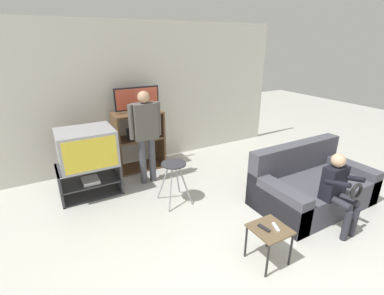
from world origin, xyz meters
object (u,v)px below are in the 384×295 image
(snack_table, at_px, (269,233))
(person_seated_child, at_px, (339,188))
(person_standing_adult, at_px, (146,129))
(media_shelf, at_px, (139,140))
(couch, at_px, (310,186))
(remote_control_white, at_px, (276,227))
(television_flat, at_px, (137,100))
(remote_control_black, at_px, (264,228))
(folding_stool, at_px, (174,170))
(television_main, at_px, (87,147))
(tv_stand, at_px, (90,179))

(snack_table, distance_m, person_seated_child, 1.16)
(snack_table, distance_m, person_standing_adult, 2.48)
(media_shelf, height_order, couch, media_shelf)
(remote_control_white, distance_m, person_seated_child, 1.09)
(television_flat, relative_size, remote_control_white, 5.55)
(television_flat, relative_size, snack_table, 1.88)
(television_flat, bearing_deg, remote_control_white, -82.31)
(remote_control_white, bearing_deg, person_standing_adult, 124.33)
(television_flat, distance_m, remote_control_black, 3.11)
(folding_stool, xyz_separation_m, remote_control_white, (0.41, -1.60, -0.08))
(television_main, relative_size, person_standing_adult, 0.52)
(snack_table, height_order, couch, couch)
(snack_table, height_order, remote_control_black, remote_control_black)
(remote_control_black, xyz_separation_m, couch, (1.44, 0.55, -0.16))
(snack_table, bearing_deg, person_standing_adult, 100.93)
(television_main, relative_size, folding_stool, 1.26)
(folding_stool, bearing_deg, remote_control_white, -75.77)
(couch, bearing_deg, television_main, 146.13)
(media_shelf, bearing_deg, television_flat, 41.78)
(television_main, distance_m, remote_control_black, 2.75)
(television_main, height_order, television_flat, television_flat)
(tv_stand, relative_size, remote_control_white, 6.19)
(person_seated_child, bearing_deg, remote_control_white, -177.39)
(snack_table, relative_size, person_seated_child, 0.42)
(media_shelf, xyz_separation_m, couch, (1.76, -2.40, -0.28))
(tv_stand, height_order, folding_stool, folding_stool)
(tv_stand, height_order, remote_control_black, tv_stand)
(person_standing_adult, bearing_deg, remote_control_black, -80.41)
(tv_stand, height_order, person_seated_child, person_seated_child)
(television_main, bearing_deg, folding_stool, -39.88)
(remote_control_black, bearing_deg, remote_control_white, -32.36)
(folding_stool, relative_size, remote_control_white, 4.41)
(couch, relative_size, person_standing_adult, 1.10)
(snack_table, relative_size, person_standing_adult, 0.27)
(tv_stand, xyz_separation_m, television_flat, (1.04, 0.58, 1.03))
(tv_stand, distance_m, snack_table, 2.79)
(television_main, bearing_deg, remote_control_white, -59.85)
(folding_stool, height_order, remote_control_white, folding_stool)
(remote_control_black, distance_m, remote_control_white, 0.13)
(remote_control_black, relative_size, remote_control_white, 1.00)
(couch, bearing_deg, folding_stool, 150.11)
(snack_table, height_order, person_standing_adult, person_standing_adult)
(person_seated_child, bearing_deg, tv_stand, 136.49)
(tv_stand, bearing_deg, remote_control_black, -61.01)
(television_main, height_order, couch, television_main)
(television_flat, relative_size, person_seated_child, 0.80)
(remote_control_black, bearing_deg, folding_stool, 91.43)
(media_shelf, relative_size, folding_stool, 1.69)
(remote_control_white, xyz_separation_m, person_seated_child, (1.08, 0.05, 0.15))
(folding_stool, xyz_separation_m, couch, (1.73, -1.00, -0.24))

